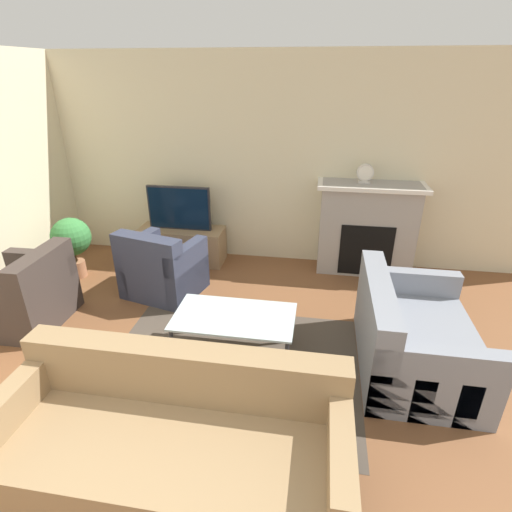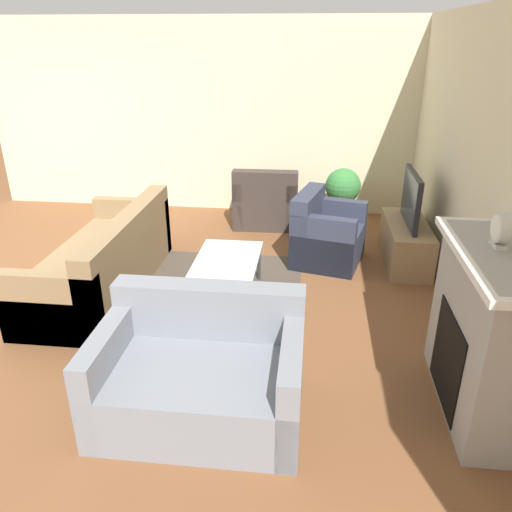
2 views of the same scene
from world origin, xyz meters
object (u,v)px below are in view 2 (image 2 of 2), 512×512
at_px(couch_sectional, 104,263).
at_px(potted_plant, 343,189).
at_px(tv, 411,199).
at_px(armchair_accent, 326,236).
at_px(couch_loveseat, 202,375).
at_px(armchair_by_window, 266,203).
at_px(coffee_table, 226,265).
at_px(mantel_clock, 501,229).

bearing_deg(couch_sectional, potted_plant, 131.62).
relative_size(tv, armchair_accent, 0.89).
bearing_deg(tv, couch_loveseat, -33.35).
bearing_deg(armchair_by_window, tv, 146.45).
xyz_separation_m(couch_sectional, potted_plant, (-2.24, 2.52, 0.23)).
xyz_separation_m(tv, armchair_accent, (0.07, -0.92, -0.47)).
distance_m(tv, couch_loveseat, 3.32).
bearing_deg(potted_plant, armchair_accent, -10.56).
distance_m(couch_sectional, armchair_accent, 2.48).
relative_size(couch_sectional, couch_loveseat, 1.59).
height_order(tv, armchair_by_window, tv).
distance_m(coffee_table, potted_plant, 2.66).
relative_size(armchair_accent, potted_plant, 1.21).
bearing_deg(couch_sectional, tv, 107.94).
bearing_deg(armchair_accent, potted_plant, 3.41).
xyz_separation_m(tv, armchair_by_window, (-1.10, -1.73, -0.47)).
bearing_deg(mantel_clock, tv, -177.63).
bearing_deg(armchair_by_window, couch_sectional, 54.23).
height_order(tv, couch_sectional, tv).
relative_size(tv, couch_loveseat, 0.62).
relative_size(couch_sectional, armchair_by_window, 2.51).
distance_m(couch_sectional, coffee_table, 1.31).
relative_size(couch_sectional, armchair_accent, 2.27).
height_order(couch_sectional, armchair_accent, same).
bearing_deg(armchair_accent, couch_loveseat, 175.69).
bearing_deg(coffee_table, couch_sectional, -95.30).
xyz_separation_m(armchair_accent, mantel_clock, (2.31, 1.02, 1.01)).
bearing_deg(armchair_by_window, coffee_table, 84.41).
relative_size(tv, coffee_table, 0.78).
height_order(couch_sectional, armchair_by_window, same).
distance_m(coffee_table, mantel_clock, 2.52).
relative_size(armchair_accent, coffee_table, 0.88).
relative_size(armchair_by_window, mantel_clock, 3.74).
height_order(armchair_by_window, potted_plant, armchair_by_window).
distance_m(tv, mantel_clock, 2.44).
height_order(couch_loveseat, mantel_clock, mantel_clock).
bearing_deg(potted_plant, couch_sectional, -48.38).
xyz_separation_m(potted_plant, mantel_clock, (3.58, 0.78, 0.80)).
bearing_deg(tv, armchair_accent, -85.76).
bearing_deg(tv, potted_plant, -150.27).
bearing_deg(armchair_by_window, mantel_clock, 116.57).
xyz_separation_m(armchair_by_window, armchair_accent, (1.17, 0.81, 0.00)).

